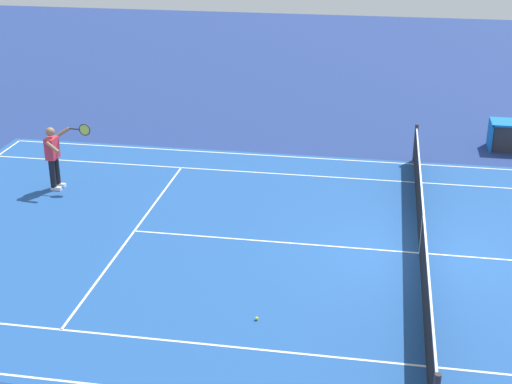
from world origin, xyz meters
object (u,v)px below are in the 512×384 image
at_px(tennis_net, 422,233).
at_px(tennis_player_near, 54,154).
at_px(tennis_ball, 257,319).
at_px(equipment_cart_tarped, 510,135).

distance_m(tennis_net, tennis_player_near, 9.44).
xyz_separation_m(tennis_player_near, tennis_ball, (-6.17, 5.33, -0.90)).
relative_size(tennis_net, tennis_player_near, 6.89).
relative_size(tennis_net, equipment_cart_tarped, 9.36).
bearing_deg(tennis_net, tennis_player_near, -13.07).
distance_m(tennis_player_near, equipment_cart_tarped, 13.03).
distance_m(tennis_ball, equipment_cart_tarped, 11.97).
distance_m(tennis_net, tennis_ball, 4.42).
bearing_deg(tennis_ball, tennis_net, -133.28).
distance_m(tennis_player_near, tennis_ball, 8.20).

